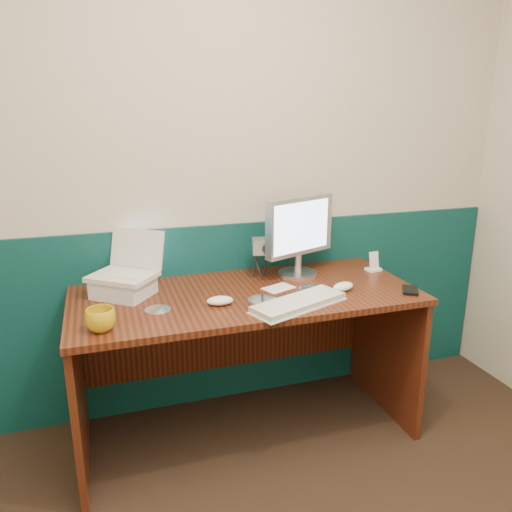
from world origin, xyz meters
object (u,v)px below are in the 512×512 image
object	(u,v)px
camcorder	(259,260)
monitor	(299,236)
laptop	(121,254)
desk	(247,365)
keyboard	(299,304)
mug	(101,320)

from	to	relation	value
camcorder	monitor	bearing A→B (deg)	8.50
laptop	camcorder	size ratio (longest dim) A/B	1.43
desk	keyboard	world-z (taller)	keyboard
desk	mug	world-z (taller)	mug
desk	laptop	xyz separation A→B (m)	(-0.55, 0.13, 0.57)
desk	laptop	world-z (taller)	laptop
mug	camcorder	xyz separation A→B (m)	(0.78, 0.42, 0.05)
laptop	monitor	bearing A→B (deg)	40.18
mug	keyboard	bearing A→B (deg)	-0.06
laptop	monitor	world-z (taller)	monitor
laptop	monitor	distance (m)	0.88
laptop	camcorder	world-z (taller)	laptop
laptop	keyboard	size ratio (longest dim) A/B	0.63
laptop	keyboard	world-z (taller)	laptop
mug	camcorder	distance (m)	0.89
keyboard	mug	xyz separation A→B (m)	(-0.82, 0.00, 0.03)
laptop	mug	bearing A→B (deg)	-68.55
desk	keyboard	bearing A→B (deg)	-54.08
keyboard	mug	bearing A→B (deg)	158.59
laptop	camcorder	distance (m)	0.68
keyboard	camcorder	xyz separation A→B (m)	(-0.04, 0.42, 0.08)
camcorder	keyboard	bearing A→B (deg)	-70.22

